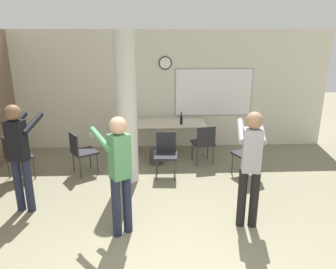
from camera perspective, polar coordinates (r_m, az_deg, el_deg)
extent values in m
cube|color=beige|center=(7.91, -1.24, 7.71)|extent=(8.00, 0.12, 2.80)
cylinder|color=black|center=(7.75, -0.48, 12.36)|extent=(0.30, 0.03, 0.30)
cylinder|color=white|center=(7.73, -0.47, 12.35)|extent=(0.26, 0.01, 0.25)
cube|color=#99999E|center=(7.98, 7.95, 7.28)|extent=(1.88, 0.01, 1.16)
cube|color=white|center=(7.97, 7.96, 7.27)|extent=(1.82, 0.02, 1.10)
cylinder|color=silver|center=(6.02, -7.26, 4.35)|extent=(0.38, 0.38, 2.80)
cube|color=beige|center=(7.54, -0.44, 1.98)|extent=(1.84, 0.73, 0.03)
cylinder|color=gray|center=(7.38, -7.04, -1.54)|extent=(0.04, 0.04, 0.72)
cylinder|color=gray|center=(7.44, 6.28, -1.35)|extent=(0.04, 0.04, 0.72)
cylinder|color=gray|center=(7.95, -6.72, -0.09)|extent=(0.04, 0.04, 0.72)
cylinder|color=gray|center=(8.01, 5.64, 0.07)|extent=(0.04, 0.04, 0.72)
cylinder|color=black|center=(7.38, 2.32, 2.55)|extent=(0.07, 0.07, 0.20)
cylinder|color=black|center=(7.34, 2.33, 3.64)|extent=(0.03, 0.03, 0.09)
cylinder|color=#38383D|center=(7.11, -2.01, -3.80)|extent=(0.30, 0.30, 0.34)
cube|color=#232328|center=(7.11, 6.09, -1.49)|extent=(0.51, 0.51, 0.04)
cube|color=#232328|center=(6.85, 6.68, -0.30)|extent=(0.40, 0.10, 0.40)
cylinder|color=#333333|center=(7.40, 6.92, -2.65)|extent=(0.02, 0.02, 0.43)
cylinder|color=#333333|center=(7.30, 4.24, -2.88)|extent=(0.02, 0.02, 0.43)
cylinder|color=#333333|center=(7.09, 7.86, -3.64)|extent=(0.02, 0.02, 0.43)
cylinder|color=#333333|center=(6.98, 5.08, -3.90)|extent=(0.02, 0.02, 0.43)
cube|color=#232328|center=(6.63, 13.43, -3.33)|extent=(0.58, 0.58, 0.04)
cube|color=#232328|center=(6.41, 14.72, -2.08)|extent=(0.38, 0.18, 0.40)
cylinder|color=#333333|center=(6.95, 13.53, -4.42)|extent=(0.02, 0.02, 0.43)
cylinder|color=#333333|center=(6.74, 11.14, -4.97)|extent=(0.02, 0.02, 0.43)
cylinder|color=#333333|center=(6.70, 15.46, -5.44)|extent=(0.02, 0.02, 0.43)
cylinder|color=#333333|center=(6.48, 13.03, -6.05)|extent=(0.02, 0.02, 0.43)
cube|color=#232328|center=(6.37, -0.38, -3.69)|extent=(0.47, 0.47, 0.04)
cube|color=#232328|center=(6.49, -0.32, -1.22)|extent=(0.40, 0.06, 0.40)
cylinder|color=#333333|center=(6.31, -2.07, -6.26)|extent=(0.02, 0.02, 0.43)
cylinder|color=#333333|center=(6.30, 1.22, -6.30)|extent=(0.02, 0.02, 0.43)
cylinder|color=#333333|center=(6.64, -1.88, -5.00)|extent=(0.02, 0.02, 0.43)
cylinder|color=#333333|center=(6.63, 1.24, -5.03)|extent=(0.02, 0.02, 0.43)
cube|color=#232328|center=(6.77, -14.32, -2.97)|extent=(0.61, 0.61, 0.04)
cube|color=#232328|center=(6.63, -16.09, -1.54)|extent=(0.24, 0.35, 0.40)
cylinder|color=#333333|center=(6.76, -12.17, -4.98)|extent=(0.02, 0.02, 0.43)
cylinder|color=#333333|center=(7.07, -13.38, -4.04)|extent=(0.02, 0.02, 0.43)
cylinder|color=#333333|center=(6.64, -15.01, -5.63)|extent=(0.02, 0.02, 0.43)
cylinder|color=#333333|center=(6.95, -16.11, -4.64)|extent=(0.02, 0.02, 0.43)
cube|color=#232328|center=(6.92, -24.43, -3.58)|extent=(0.62, 0.62, 0.04)
cube|color=#232328|center=(6.80, -26.29, -2.24)|extent=(0.28, 0.32, 0.40)
cylinder|color=#333333|center=(6.90, -22.29, -5.49)|extent=(0.02, 0.02, 0.43)
cylinder|color=#333333|center=(7.22, -23.32, -4.60)|extent=(0.02, 0.02, 0.43)
cylinder|color=#333333|center=(6.80, -25.12, -6.20)|extent=(0.02, 0.02, 0.43)
cylinder|color=#333333|center=(7.12, -26.03, -5.26)|extent=(0.02, 0.02, 0.43)
cylinder|color=black|center=(5.00, 14.76, -10.84)|extent=(0.13, 0.13, 0.88)
cylinder|color=black|center=(4.98, 12.74, -10.81)|extent=(0.13, 0.13, 0.88)
cube|color=#99999E|center=(4.68, 14.42, -2.71)|extent=(0.29, 0.24, 0.62)
sphere|color=#997051|center=(4.55, 14.84, 2.38)|extent=(0.24, 0.24, 0.24)
cylinder|color=#99999E|center=(4.87, 15.92, 0.49)|extent=(0.18, 0.56, 0.25)
cylinder|color=#99999E|center=(4.84, 12.61, 0.62)|extent=(0.18, 0.56, 0.25)
cube|color=white|center=(5.07, 12.38, 1.50)|extent=(0.06, 0.13, 0.04)
cylinder|color=#1E2338|center=(5.66, -23.10, -8.22)|extent=(0.13, 0.13, 0.88)
cylinder|color=#1E2338|center=(5.75, -24.60, -8.01)|extent=(0.13, 0.13, 0.88)
cube|color=black|center=(5.44, -24.84, -0.94)|extent=(0.29, 0.25, 0.62)
sphere|color=brown|center=(5.33, -25.44, 3.46)|extent=(0.24, 0.24, 0.24)
cylinder|color=black|center=(5.51, -22.49, 1.79)|extent=(0.20, 0.56, 0.25)
cylinder|color=black|center=(5.66, -24.94, 1.88)|extent=(0.20, 0.56, 0.25)
cylinder|color=#1E2338|center=(4.76, -7.11, -11.93)|extent=(0.13, 0.13, 0.87)
cylinder|color=#1E2338|center=(4.69, -8.97, -12.51)|extent=(0.13, 0.13, 0.87)
cube|color=#4C8C59|center=(4.40, -8.45, -3.80)|extent=(0.32, 0.31, 0.62)
sphere|color=tan|center=(4.27, -8.71, 1.53)|extent=(0.24, 0.24, 0.24)
cylinder|color=#4C8C59|center=(4.60, -8.53, -0.19)|extent=(0.39, 0.50, 0.25)
cylinder|color=#4C8C59|center=(4.49, -11.65, -0.86)|extent=(0.39, 0.50, 0.25)
cube|color=white|center=(4.70, -12.97, -0.03)|extent=(0.10, 0.13, 0.04)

